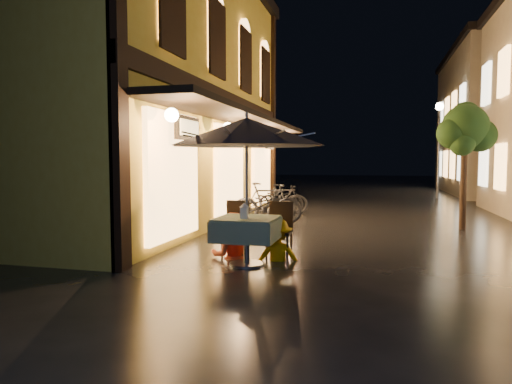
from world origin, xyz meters
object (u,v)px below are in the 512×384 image
(person_yellow, at_px, (278,220))
(bicycle_0, at_px, (256,207))
(table_lantern, at_px, (244,210))
(cafe_table, at_px, (247,229))
(patio_umbrella, at_px, (246,132))
(person_orange, at_px, (232,214))

(person_yellow, bearing_deg, bicycle_0, -85.51)
(table_lantern, distance_m, bicycle_0, 4.62)
(cafe_table, distance_m, bicycle_0, 4.47)
(bicycle_0, bearing_deg, table_lantern, 174.13)
(patio_umbrella, relative_size, bicycle_0, 1.35)
(cafe_table, xyz_separation_m, person_yellow, (0.40, 0.53, 0.09))
(patio_umbrella, bearing_deg, person_orange, 127.79)
(patio_umbrella, relative_size, table_lantern, 9.98)
(table_lantern, bearing_deg, person_yellow, 58.74)
(person_yellow, bearing_deg, table_lantern, 43.39)
(cafe_table, relative_size, bicycle_0, 0.53)
(patio_umbrella, distance_m, table_lantern, 1.24)
(cafe_table, xyz_separation_m, patio_umbrella, (0.00, 0.00, 1.56))
(cafe_table, distance_m, table_lantern, 0.36)
(cafe_table, height_order, bicycle_0, bicycle_0)
(cafe_table, bearing_deg, patio_umbrella, 9.46)
(patio_umbrella, bearing_deg, person_yellow, 52.65)
(table_lantern, bearing_deg, bicycle_0, 102.32)
(cafe_table, height_order, person_yellow, person_yellow)
(patio_umbrella, xyz_separation_m, person_orange, (-0.42, 0.54, -1.38))
(person_orange, height_order, person_yellow, person_orange)
(person_orange, relative_size, person_yellow, 1.13)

